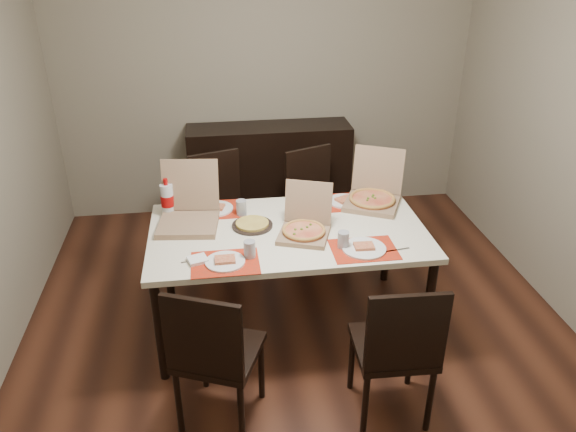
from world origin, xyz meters
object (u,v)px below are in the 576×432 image
object	(u,v)px
dip_bowl	(305,214)
soda_bottle	(167,200)
dining_table	(288,238)
pizza_box_center	(305,227)
chair_far_right	(315,200)
chair_near_right	(397,347)
sideboard	(270,172)
chair_near_left	(214,352)
chair_far_left	(221,206)

from	to	relation	value
dip_bowl	soda_bottle	distance (m)	0.94
dining_table	pizza_box_center	distance (m)	0.17
dining_table	chair_far_right	size ratio (longest dim) A/B	1.94
chair_near_right	chair_far_right	size ratio (longest dim) A/B	1.00
chair_near_right	dip_bowl	world-z (taller)	chair_near_right
sideboard	soda_bottle	size ratio (longest dim) A/B	5.61
chair_near_left	pizza_box_center	bearing A→B (deg)	51.56
chair_near_left	chair_far_right	distance (m)	1.96
chair_far_left	soda_bottle	size ratio (longest dim) A/B	3.48
dining_table	chair_near_left	world-z (taller)	chair_near_left
sideboard	dip_bowl	bearing A→B (deg)	-87.07
chair_far_right	soda_bottle	xyz separation A→B (m)	(-1.13, -0.57, 0.35)
sideboard	pizza_box_center	xyz separation A→B (m)	(0.03, -1.78, 0.35)
sideboard	pizza_box_center	distance (m)	1.81
chair_near_left	chair_near_right	world-z (taller)	same
chair_near_left	chair_far_left	xyz separation A→B (m)	(0.10, 1.76, 0.00)
chair_far_right	chair_near_right	bearing A→B (deg)	-86.77
chair_near_left	pizza_box_center	size ratio (longest dim) A/B	2.18
chair_far_right	chair_far_left	bearing A→B (deg)	179.37
soda_bottle	chair_near_left	bearing A→B (deg)	-77.47
chair_near_left	chair_far_right	xyz separation A→B (m)	(0.87, 1.75, 0.00)
chair_near_left	chair_far_left	bearing A→B (deg)	86.78
chair_far_right	soda_bottle	distance (m)	1.32
pizza_box_center	dip_bowl	xyz separation A→B (m)	(0.04, 0.25, -0.04)
dining_table	pizza_box_center	size ratio (longest dim) A/B	4.22
chair_near_left	chair_near_right	distance (m)	0.98
dining_table	chair_near_left	bearing A→B (deg)	-121.29
chair_far_right	dip_bowl	xyz separation A→B (m)	(-0.21, -0.72, 0.25)
dining_table	chair_far_left	bearing A→B (deg)	114.84
dining_table	chair_near_right	xyz separation A→B (m)	(0.46, -0.95, -0.17)
dining_table	chair_far_left	distance (m)	1.01
sideboard	dining_table	size ratio (longest dim) A/B	0.83
chair_near_left	chair_far_left	world-z (taller)	same
chair_near_right	soda_bottle	world-z (taller)	soda_bottle
dip_bowl	chair_near_right	bearing A→B (deg)	-74.43
chair_near_left	pizza_box_center	xyz separation A→B (m)	(0.62, 0.78, 0.29)
chair_far_left	pizza_box_center	bearing A→B (deg)	-62.27
chair_near_left	soda_bottle	distance (m)	1.26
chair_far_left	pizza_box_center	size ratio (longest dim) A/B	2.18
chair_near_left	sideboard	bearing A→B (deg)	77.12
dining_table	pizza_box_center	bearing A→B (deg)	-38.33
chair_far_left	dip_bowl	bearing A→B (deg)	-52.50
chair_near_left	dining_table	bearing A→B (deg)	58.71
sideboard	pizza_box_center	size ratio (longest dim) A/B	3.51
pizza_box_center	soda_bottle	distance (m)	0.97
dip_bowl	sideboard	bearing A→B (deg)	92.93
chair_far_right	pizza_box_center	size ratio (longest dim) A/B	2.18
chair_far_left	dining_table	bearing A→B (deg)	-65.16
chair_near_right	chair_far_right	bearing A→B (deg)	93.23
sideboard	chair_near_left	world-z (taller)	chair_near_left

